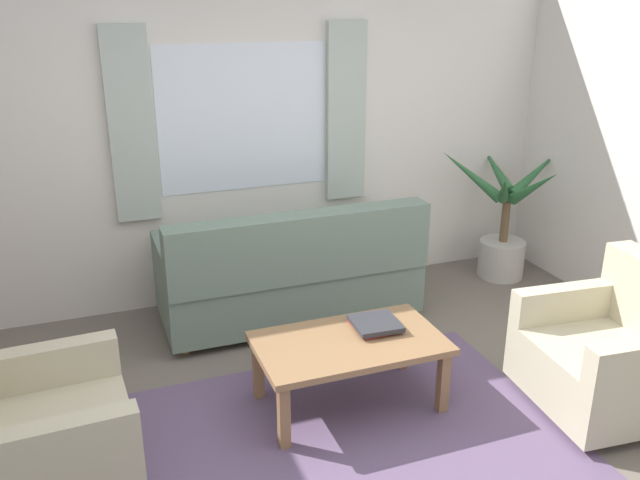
{
  "coord_description": "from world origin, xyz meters",
  "views": [
    {
      "loc": [
        -1.23,
        -2.78,
        2.36
      ],
      "look_at": [
        0.06,
        0.7,
        0.98
      ],
      "focal_mm": 37.74,
      "sensor_mm": 36.0,
      "label": 1
    }
  ],
  "objects_px": {
    "armchair_left": "(32,438)",
    "armchair_right": "(614,353)",
    "couch": "(291,275)",
    "coffee_table": "(349,349)",
    "potted_plant": "(504,229)",
    "book_stack_on_table": "(374,324)"
  },
  "relations": [
    {
      "from": "coffee_table",
      "to": "potted_plant",
      "type": "bearing_deg",
      "value": 34.09
    },
    {
      "from": "potted_plant",
      "to": "book_stack_on_table",
      "type": "bearing_deg",
      "value": -144.89
    },
    {
      "from": "book_stack_on_table",
      "to": "armchair_right",
      "type": "bearing_deg",
      "value": -26.47
    },
    {
      "from": "couch",
      "to": "book_stack_on_table",
      "type": "bearing_deg",
      "value": 98.71
    },
    {
      "from": "armchair_right",
      "to": "book_stack_on_table",
      "type": "height_order",
      "value": "armchair_right"
    },
    {
      "from": "armchair_left",
      "to": "coffee_table",
      "type": "bearing_deg",
      "value": -85.87
    },
    {
      "from": "armchair_left",
      "to": "armchair_right",
      "type": "distance_m",
      "value": 3.22
    },
    {
      "from": "armchair_left",
      "to": "armchair_right",
      "type": "xyz_separation_m",
      "value": [
        3.2,
        -0.33,
        0.0
      ]
    },
    {
      "from": "armchair_right",
      "to": "coffee_table",
      "type": "height_order",
      "value": "armchair_right"
    },
    {
      "from": "potted_plant",
      "to": "armchair_left",
      "type": "bearing_deg",
      "value": -157.21
    },
    {
      "from": "armchair_left",
      "to": "coffee_table",
      "type": "height_order",
      "value": "armchair_left"
    },
    {
      "from": "armchair_left",
      "to": "book_stack_on_table",
      "type": "height_order",
      "value": "armchair_left"
    },
    {
      "from": "couch",
      "to": "coffee_table",
      "type": "distance_m",
      "value": 1.19
    },
    {
      "from": "couch",
      "to": "coffee_table",
      "type": "xyz_separation_m",
      "value": [
        -0.03,
        -1.19,
        0.01
      ]
    },
    {
      "from": "armchair_right",
      "to": "potted_plant",
      "type": "height_order",
      "value": "potted_plant"
    },
    {
      "from": "armchair_left",
      "to": "armchair_right",
      "type": "relative_size",
      "value": 0.97
    },
    {
      "from": "couch",
      "to": "coffee_table",
      "type": "bearing_deg",
      "value": 88.61
    },
    {
      "from": "book_stack_on_table",
      "to": "potted_plant",
      "type": "bearing_deg",
      "value": 35.11
    },
    {
      "from": "book_stack_on_table",
      "to": "potted_plant",
      "type": "height_order",
      "value": "potted_plant"
    },
    {
      "from": "armchair_left",
      "to": "potted_plant",
      "type": "distance_m",
      "value": 4.06
    },
    {
      "from": "armchair_left",
      "to": "armchair_right",
      "type": "height_order",
      "value": "same"
    },
    {
      "from": "coffee_table",
      "to": "book_stack_on_table",
      "type": "distance_m",
      "value": 0.23
    }
  ]
}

